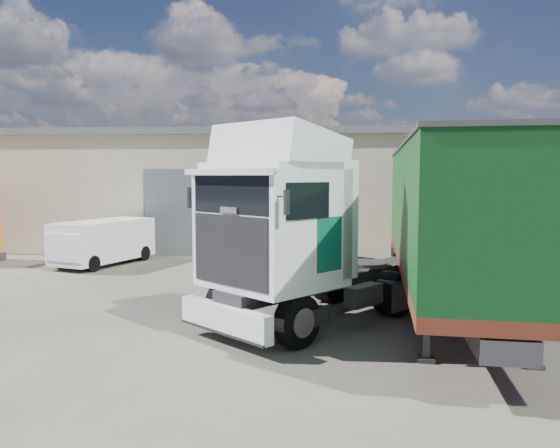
{
  "coord_description": "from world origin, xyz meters",
  "views": [
    {
      "loc": [
        3.29,
        -12.11,
        3.33
      ],
      "look_at": [
        2.14,
        3.0,
        1.98
      ],
      "focal_mm": 35.0,
      "sensor_mm": 36.0,
      "label": 1
    }
  ],
  "objects": [
    {
      "name": "ground",
      "position": [
        0.0,
        0.0,
        0.0
      ],
      "size": [
        120.0,
        120.0,
        0.0
      ],
      "primitive_type": "plane",
      "color": "#282620",
      "rests_on": "ground"
    },
    {
      "name": "warehouse",
      "position": [
        -6.0,
        16.0,
        2.66
      ],
      "size": [
        30.6,
        12.6,
        5.42
      ],
      "color": "#BFB293",
      "rests_on": "ground"
    },
    {
      "name": "tractor_unit",
      "position": [
        2.81,
        -0.19,
        1.85
      ],
      "size": [
        6.09,
        6.49,
        4.4
      ],
      "rotation": [
        0.0,
        0.0,
        -0.71
      ],
      "color": "black",
      "rests_on": "ground"
    },
    {
      "name": "box_trailer",
      "position": [
        6.48,
        1.47,
        2.48
      ],
      "size": [
        3.78,
        12.41,
        4.06
      ],
      "rotation": [
        0.0,
        0.0,
        -0.1
      ],
      "color": "#2D2D30",
      "rests_on": "ground"
    },
    {
      "name": "panel_van",
      "position": [
        -4.9,
        7.47,
        0.86
      ],
      "size": [
        2.92,
        4.36,
        1.65
      ],
      "rotation": [
        0.0,
        0.0,
        -0.35
      ],
      "color": "black",
      "rests_on": "ground"
    }
  ]
}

